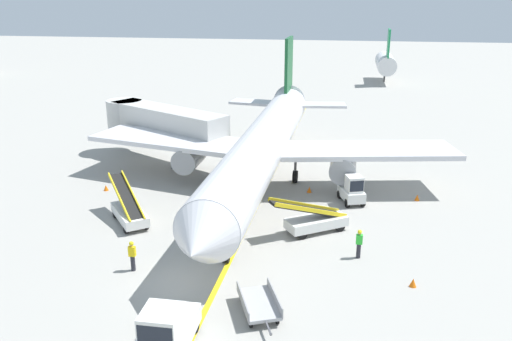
{
  "coord_description": "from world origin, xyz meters",
  "views": [
    {
      "loc": [
        7.45,
        -22.32,
        13.93
      ],
      "look_at": [
        1.68,
        10.99,
        2.5
      ],
      "focal_mm": 36.64,
      "sensor_mm": 36.0,
      "label": 1
    }
  ],
  "objects_px": {
    "belt_loader_forward_hold": "(129,211)",
    "pushback_tug": "(166,330)",
    "jet_bridge": "(157,121)",
    "safety_cone_nose_right": "(413,283)",
    "ground_crew_marshaller": "(132,255)",
    "belt_loader_aft_hold": "(315,220)",
    "safety_cone_wingtip_right": "(309,189)",
    "baggage_tug_near_wing": "(352,191)",
    "baggage_cart_loaded": "(259,303)",
    "ground_crew_wing_walker": "(359,243)",
    "airliner": "(264,144)",
    "safety_cone_wingtip_left": "(417,198)",
    "safety_cone_nose_left": "(106,188)"
  },
  "relations": [
    {
      "from": "pushback_tug",
      "to": "safety_cone_nose_right",
      "type": "relative_size",
      "value": 8.24
    },
    {
      "from": "safety_cone_wingtip_right",
      "to": "airliner",
      "type": "bearing_deg",
      "value": 171.05
    },
    {
      "from": "ground_crew_wing_walker",
      "to": "pushback_tug",
      "type": "bearing_deg",
      "value": -129.5
    },
    {
      "from": "baggage_cart_loaded",
      "to": "ground_crew_marshaller",
      "type": "height_order",
      "value": "ground_crew_marshaller"
    },
    {
      "from": "belt_loader_aft_hold",
      "to": "baggage_cart_loaded",
      "type": "relative_size",
      "value": 1.28
    },
    {
      "from": "jet_bridge",
      "to": "baggage_tug_near_wing",
      "type": "xyz_separation_m",
      "value": [
        16.8,
        -7.25,
        -2.62
      ]
    },
    {
      "from": "pushback_tug",
      "to": "baggage_tug_near_wing",
      "type": "height_order",
      "value": "pushback_tug"
    },
    {
      "from": "ground_crew_marshaller",
      "to": "safety_cone_nose_right",
      "type": "height_order",
      "value": "ground_crew_marshaller"
    },
    {
      "from": "ground_crew_wing_walker",
      "to": "airliner",
      "type": "bearing_deg",
      "value": 124.1
    },
    {
      "from": "airliner",
      "to": "jet_bridge",
      "type": "height_order",
      "value": "airliner"
    },
    {
      "from": "belt_loader_forward_hold",
      "to": "ground_crew_wing_walker",
      "type": "bearing_deg",
      "value": -9.2
    },
    {
      "from": "jet_bridge",
      "to": "ground_crew_marshaller",
      "type": "xyz_separation_m",
      "value": [
        5.37,
        -18.82,
        -2.63
      ]
    },
    {
      "from": "pushback_tug",
      "to": "belt_loader_aft_hold",
      "type": "distance_m",
      "value": 13.56
    },
    {
      "from": "belt_loader_forward_hold",
      "to": "safety_cone_nose_left",
      "type": "distance_m",
      "value": 6.54
    },
    {
      "from": "pushback_tug",
      "to": "ground_crew_wing_walker",
      "type": "height_order",
      "value": "pushback_tug"
    },
    {
      "from": "belt_loader_forward_hold",
      "to": "belt_loader_aft_hold",
      "type": "xyz_separation_m",
      "value": [
        11.8,
        0.65,
        0.0
      ]
    },
    {
      "from": "airliner",
      "to": "belt_loader_forward_hold",
      "type": "distance_m",
      "value": 11.21
    },
    {
      "from": "belt_loader_forward_hold",
      "to": "ground_crew_wing_walker",
      "type": "xyz_separation_m",
      "value": [
        14.44,
        -2.34,
        0.13
      ]
    },
    {
      "from": "belt_loader_forward_hold",
      "to": "pushback_tug",
      "type": "bearing_deg",
      "value": -60.94
    },
    {
      "from": "jet_bridge",
      "to": "safety_cone_nose_right",
      "type": "distance_m",
      "value": 26.96
    },
    {
      "from": "baggage_tug_near_wing",
      "to": "belt_loader_forward_hold",
      "type": "xyz_separation_m",
      "value": [
        -14.07,
        -5.76,
        -0.15
      ]
    },
    {
      "from": "baggage_tug_near_wing",
      "to": "baggage_cart_loaded",
      "type": "xyz_separation_m",
      "value": [
        -4.22,
        -14.25,
        -0.46
      ]
    },
    {
      "from": "belt_loader_forward_hold",
      "to": "ground_crew_marshaller",
      "type": "xyz_separation_m",
      "value": [
        2.64,
        -5.82,
        0.13
      ]
    },
    {
      "from": "ground_crew_marshaller",
      "to": "safety_cone_wingtip_left",
      "type": "height_order",
      "value": "ground_crew_marshaller"
    },
    {
      "from": "belt_loader_forward_hold",
      "to": "safety_cone_nose_left",
      "type": "bearing_deg",
      "value": 128.17
    },
    {
      "from": "belt_loader_aft_hold",
      "to": "jet_bridge",
      "type": "bearing_deg",
      "value": 139.63
    },
    {
      "from": "safety_cone_wingtip_right",
      "to": "ground_crew_wing_walker",
      "type": "bearing_deg",
      "value": -70.4
    },
    {
      "from": "safety_cone_wingtip_right",
      "to": "belt_loader_aft_hold",
      "type": "bearing_deg",
      "value": -83.06
    },
    {
      "from": "ground_crew_marshaller",
      "to": "ground_crew_wing_walker",
      "type": "height_order",
      "value": "same"
    },
    {
      "from": "belt_loader_forward_hold",
      "to": "safety_cone_nose_right",
      "type": "bearing_deg",
      "value": -16.16
    },
    {
      "from": "airliner",
      "to": "safety_cone_nose_left",
      "type": "xyz_separation_m",
      "value": [
        -11.53,
        -2.78,
        -3.2
      ]
    },
    {
      "from": "jet_bridge",
      "to": "pushback_tug",
      "type": "relative_size",
      "value": 3.44
    },
    {
      "from": "airliner",
      "to": "ground_crew_wing_walker",
      "type": "relative_size",
      "value": 20.73
    },
    {
      "from": "safety_cone_wingtip_left",
      "to": "safety_cone_wingtip_right",
      "type": "relative_size",
      "value": 1.0
    },
    {
      "from": "airliner",
      "to": "baggage_cart_loaded",
      "type": "distance_m",
      "value": 16.82
    },
    {
      "from": "baggage_cart_loaded",
      "to": "safety_cone_nose_left",
      "type": "bearing_deg",
      "value": 135.56
    },
    {
      "from": "airliner",
      "to": "baggage_cart_loaded",
      "type": "height_order",
      "value": "airliner"
    },
    {
      "from": "belt_loader_aft_hold",
      "to": "safety_cone_wingtip_right",
      "type": "bearing_deg",
      "value": 96.94
    },
    {
      "from": "safety_cone_wingtip_left",
      "to": "safety_cone_nose_left",
      "type": "bearing_deg",
      "value": -175.16
    },
    {
      "from": "pushback_tug",
      "to": "safety_cone_wingtip_right",
      "type": "bearing_deg",
      "value": 77.12
    },
    {
      "from": "ground_crew_wing_walker",
      "to": "safety_cone_nose_left",
      "type": "distance_m",
      "value": 19.93
    },
    {
      "from": "pushback_tug",
      "to": "safety_cone_nose_left",
      "type": "distance_m",
      "value": 20.05
    },
    {
      "from": "pushback_tug",
      "to": "safety_cone_wingtip_right",
      "type": "relative_size",
      "value": 8.24
    },
    {
      "from": "baggage_tug_near_wing",
      "to": "belt_loader_forward_hold",
      "type": "relative_size",
      "value": 0.57
    },
    {
      "from": "pushback_tug",
      "to": "baggage_tug_near_wing",
      "type": "relative_size",
      "value": 1.34
    },
    {
      "from": "ground_crew_marshaller",
      "to": "safety_cone_nose_left",
      "type": "relative_size",
      "value": 3.86
    },
    {
      "from": "pushback_tug",
      "to": "safety_cone_nose_right",
      "type": "bearing_deg",
      "value": 33.28
    },
    {
      "from": "baggage_tug_near_wing",
      "to": "baggage_cart_loaded",
      "type": "bearing_deg",
      "value": -106.49
    },
    {
      "from": "pushback_tug",
      "to": "belt_loader_aft_hold",
      "type": "xyz_separation_m",
      "value": [
        5.21,
        12.51,
        -0.22
      ]
    },
    {
      "from": "belt_loader_forward_hold",
      "to": "safety_cone_wingtip_left",
      "type": "bearing_deg",
      "value": 20.68
    }
  ]
}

